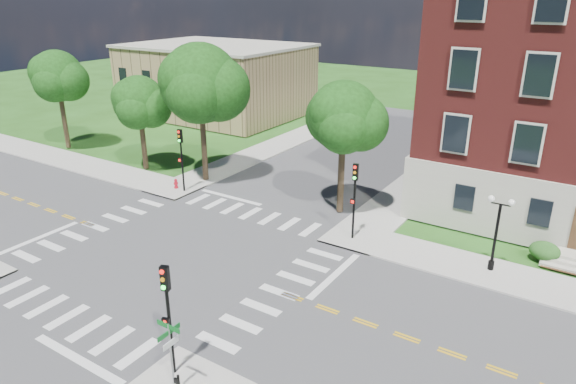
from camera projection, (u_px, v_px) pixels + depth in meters
The scene contains 18 objects.
ground at pixel (176, 256), 29.75m from camera, with size 160.00×160.00×0.00m, color #224A14.
road_ew at pixel (176, 255), 29.75m from camera, with size 90.00×12.00×0.01m, color #3D3D3F.
road_ns at pixel (176, 255), 29.75m from camera, with size 12.00×90.00×0.01m, color #3D3D3F.
sidewalk_ne at pixel (510, 222), 34.01m from camera, with size 34.00×34.00×0.12m.
sidewalk_nw at pixel (173, 149), 49.52m from camera, with size 34.00×34.00×0.12m.
crosswalk_east at pixel (279, 292), 26.12m from camera, with size 2.20×10.20×0.02m, color silver, non-canonical shape.
stop_bar_east at pixel (335, 276), 27.66m from camera, with size 0.40×5.50×0.00m, color silver.
secondary_building at pixel (217, 79), 62.77m from camera, with size 20.40×15.40×8.30m.
tree_a at pixel (57, 76), 47.50m from camera, with size 4.71×4.71×9.25m.
tree_b at pixel (139, 102), 42.00m from camera, with size 4.28×4.28×7.90m.
tree_c at pixel (200, 84), 38.72m from camera, with size 6.10×6.10×10.76m.
tree_d at pixel (343, 117), 33.08m from camera, with size 4.63×4.63×9.00m.
traffic_signal_se at pixel (168, 307), 19.37m from camera, with size 0.38×0.44×4.80m.
traffic_signal_ne at pixel (355, 192), 30.50m from camera, with size 0.36×0.41×4.80m.
traffic_signal_nw at pixel (181, 152), 38.00m from camera, with size 0.35×0.39×4.80m.
twin_lamp_west at pixel (497, 229), 27.19m from camera, with size 1.36×0.36×4.23m.
street_sign_pole at pixel (170, 345), 18.62m from camera, with size 1.10×1.10×3.10m.
fire_hydrant at pixel (176, 184), 39.52m from camera, with size 0.35×0.35×0.75m.
Camera 1 is at (19.75, -18.63, 14.29)m, focal length 32.00 mm.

